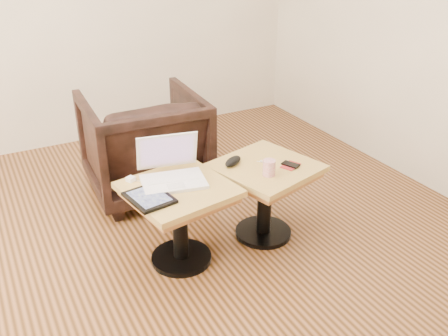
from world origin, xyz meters
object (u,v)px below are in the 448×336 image
side_table_right (265,183)px  armchair (144,144)px  laptop (171,171)px  side_table_left (179,206)px  striped_cup (269,168)px

side_table_right → armchair: 1.07m
side_table_right → laptop: bearing=154.8°
side_table_left → armchair: 0.97m
striped_cup → armchair: size_ratio=0.11×
side_table_left → striped_cup: size_ratio=6.73×
side_table_left → side_table_right: size_ratio=0.94×
laptop → striped_cup: 0.59m
side_table_left → laptop: bearing=78.8°
side_table_left → armchair: (0.13, 0.96, 0.00)m
armchair → laptop: bearing=84.8°
side_table_right → side_table_left: bearing=164.6°
laptop → armchair: 0.89m
side_table_right → armchair: armchair is taller
armchair → side_table_right: bearing=119.3°
side_table_right → laptop: (-0.60, 0.10, 0.18)m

